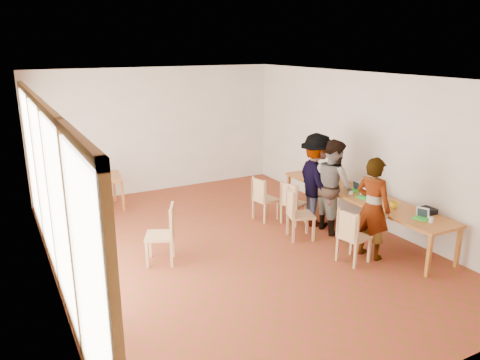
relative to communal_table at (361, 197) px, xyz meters
name	(u,v)px	position (x,y,z in m)	size (l,w,h in m)	color
ground	(234,248)	(-2.50, 0.46, -0.70)	(8.00, 8.00, 0.00)	maroon
wall_back	(158,130)	(-2.50, 4.46, 0.80)	(6.00, 0.10, 3.00)	#EFE2CE
wall_front	(422,258)	(-2.50, -3.54, 0.80)	(6.00, 0.10, 3.00)	#EFE2CE
wall_right	(367,149)	(0.50, 0.46, 0.80)	(0.10, 8.00, 3.00)	#EFE2CE
window_wall	(49,192)	(-5.46, 0.46, 0.80)	(0.10, 8.00, 3.00)	white
ceiling	(234,76)	(-2.50, 0.46, 2.32)	(6.00, 8.00, 0.04)	white
communal_table	(361,197)	(0.00, 0.00, 0.00)	(0.80, 4.00, 0.75)	#A86925
side_table	(99,180)	(-4.14, 3.66, -0.03)	(0.90, 0.90, 0.75)	#A86925
chair_near	(351,231)	(-1.09, -0.98, -0.13)	(0.50, 0.50, 0.49)	tan
chair_mid	(296,209)	(-1.31, 0.29, -0.11)	(0.56, 0.56, 0.51)	tan
chair_far	(262,195)	(-1.36, 1.40, -0.15)	(0.49, 0.49, 0.48)	tan
chair_empty	(291,199)	(-0.96, 0.93, -0.16)	(0.53, 0.53, 0.47)	tan
chair_spare	(166,228)	(-3.75, 0.49, -0.09)	(0.61, 0.61, 0.53)	tan
person_near	(373,208)	(-0.61, -0.94, 0.17)	(0.64, 0.42, 1.75)	gray
person_mid	(333,186)	(-0.42, 0.33, 0.20)	(0.88, 0.68, 1.80)	gray
person_far	(316,180)	(-0.54, 0.71, 0.23)	(1.20, 0.69, 1.86)	gray
laptop_near	(421,216)	(-0.01, -1.45, 0.10)	(0.26, 0.27, 0.19)	green
laptop_mid	(364,195)	(-0.09, -0.17, 0.10)	(0.22, 0.24, 0.18)	green
laptop_far	(355,188)	(0.05, 0.24, 0.10)	(0.21, 0.25, 0.20)	green
yellow_mug	(394,205)	(-0.01, -0.84, 0.10)	(0.13, 0.13, 0.10)	yellow
green_bottle	(377,188)	(0.23, -0.16, 0.19)	(0.07, 0.07, 0.28)	#1F6F34
clear_glass	(431,220)	(-0.02, -1.65, 0.09)	(0.07, 0.07, 0.09)	silver
condiment_cup	(351,193)	(-0.16, 0.11, 0.08)	(0.08, 0.08, 0.06)	white
pink_phone	(314,178)	(-0.11, 1.34, 0.05)	(0.05, 0.10, 0.01)	#D73B7A
black_pouch	(429,210)	(0.32, -1.31, 0.09)	(0.16, 0.26, 0.09)	black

